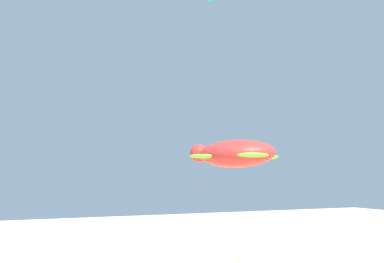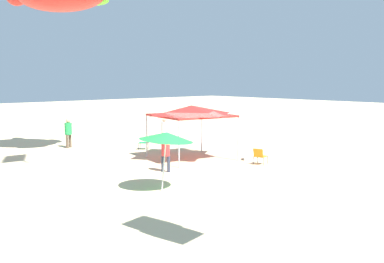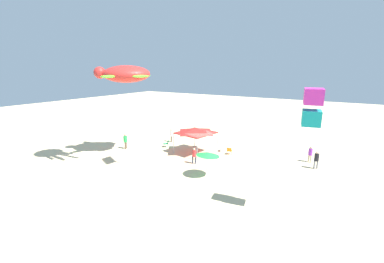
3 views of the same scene
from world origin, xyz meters
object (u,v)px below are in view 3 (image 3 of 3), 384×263
at_px(person_beachcomber, 194,154).
at_px(kite_turtle_red, 125,74).
at_px(kite_box_magenta, 312,107).
at_px(cooler_box, 222,150).
at_px(person_by_tent, 317,158).
at_px(person_watching_sky, 310,153).
at_px(folding_chair_near_cooler, 229,150).
at_px(person_near_umbrella, 125,140).
at_px(folding_chair_right_of_tent, 167,143).
at_px(person_far_stroller, 171,134).
at_px(beach_umbrella, 208,154).
at_px(canopy_tent, 196,131).

relative_size(person_beachcomber, kite_turtle_red, 0.26).
bearing_deg(kite_box_magenta, cooler_box, 125.02).
distance_m(person_by_tent, person_watching_sky, 1.81).
height_order(folding_chair_near_cooler, kite_box_magenta, kite_box_magenta).
xyz_separation_m(person_near_umbrella, kite_turtle_red, (-1.84, 1.18, 7.56)).
xyz_separation_m(folding_chair_right_of_tent, person_far_stroller, (0.85, -2.09, 0.51)).
height_order(person_beachcomber, person_far_stroller, person_far_stroller).
xyz_separation_m(folding_chair_right_of_tent, person_by_tent, (-16.12, -1.84, 0.53)).
distance_m(beach_umbrella, folding_chair_right_of_tent, 9.98).
relative_size(folding_chair_right_of_tent, person_beachcomber, 0.51).
distance_m(canopy_tent, cooler_box, 3.79).
bearing_deg(person_near_umbrella, person_by_tent, -106.07).
relative_size(person_near_umbrella, kite_box_magenta, 0.83).
height_order(folding_chair_right_of_tent, person_far_stroller, person_far_stroller).
bearing_deg(canopy_tent, person_by_tent, -171.29).
distance_m(canopy_tent, kite_turtle_red, 9.50).
relative_size(cooler_box, person_by_tent, 0.43).
distance_m(person_near_umbrella, kite_box_magenta, 21.44).
distance_m(person_by_tent, person_far_stroller, 16.97).
bearing_deg(kite_box_magenta, beach_umbrella, 151.17).
distance_m(person_watching_sky, person_beachcomber, 11.62).
relative_size(beach_umbrella, kite_box_magenta, 1.09).
bearing_deg(person_near_umbrella, person_watching_sky, -101.00).
height_order(person_watching_sky, kite_box_magenta, kite_box_magenta).
relative_size(beach_umbrella, person_beachcomber, 1.45).
height_order(person_beachcomber, kite_box_magenta, kite_box_magenta).
relative_size(folding_chair_near_cooler, kite_turtle_red, 0.13).
bearing_deg(person_by_tent, person_watching_sky, -105.83).
bearing_deg(canopy_tent, person_near_umbrella, 22.00).
height_order(person_by_tent, person_near_umbrella, person_near_umbrella).
bearing_deg(person_by_tent, kite_turtle_red, -21.77).
bearing_deg(beach_umbrella, folding_chair_right_of_tent, -31.41).
xyz_separation_m(person_by_tent, person_far_stroller, (16.96, -0.25, -0.02)).
xyz_separation_m(canopy_tent, person_near_umbrella, (7.71, 3.12, -1.46)).
bearing_deg(folding_chair_right_of_tent, canopy_tent, 45.57).
height_order(beach_umbrella, cooler_box, beach_umbrella).
bearing_deg(person_by_tent, person_far_stroller, -41.53).
xyz_separation_m(cooler_box, person_watching_sky, (-8.98, -1.54, 0.75)).
xyz_separation_m(folding_chair_near_cooler, person_beachcomber, (1.78, 4.43, 0.47)).
relative_size(folding_chair_near_cooler, person_by_tent, 0.48).
relative_size(canopy_tent, beach_umbrella, 1.77).
xyz_separation_m(folding_chair_right_of_tent, person_near_umbrella, (3.63, 3.12, 0.58)).
xyz_separation_m(canopy_tent, beach_umbrella, (-4.33, 5.13, -0.45)).
xyz_separation_m(folding_chair_right_of_tent, kite_turtle_red, (1.79, 4.30, 8.14)).
distance_m(cooler_box, kite_box_magenta, 15.50).
xyz_separation_m(canopy_tent, person_beachcomber, (-1.67, 3.06, -1.57)).
distance_m(canopy_tent, folding_chair_right_of_tent, 4.56).
distance_m(person_watching_sky, person_far_stroller, 16.26).
distance_m(beach_umbrella, person_watching_sky, 11.12).
bearing_deg(person_far_stroller, folding_chair_near_cooler, -124.48).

